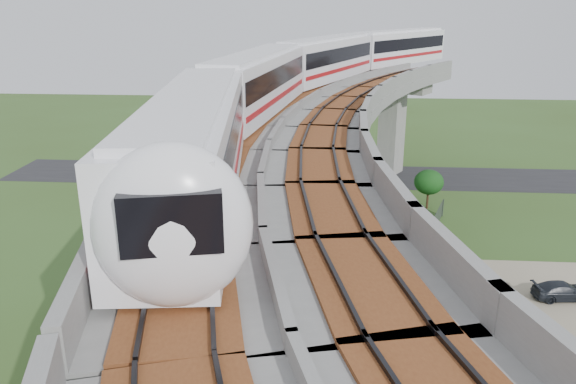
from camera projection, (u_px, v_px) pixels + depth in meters
name	position (u px, v px, depth m)	size (l,w,h in m)	color
ground	(272.00, 345.00, 29.00)	(160.00, 160.00, 0.00)	#374F1F
dirt_lot	(566.00, 382.00, 26.17)	(18.00, 26.00, 0.04)	gray
asphalt_road	(301.00, 175.00, 57.33)	(60.00, 8.00, 0.03)	#232326
viaduct	(353.00, 180.00, 25.83)	(19.58, 73.98, 11.40)	#99968E
metro_train	(323.00, 71.00, 38.79)	(19.60, 59.38, 3.64)	white
fence	(466.00, 340.00, 28.11)	(3.87, 38.73, 1.50)	#2D382D
tree_0	(429.00, 182.00, 47.39)	(2.47, 2.47, 3.43)	#382314
tree_1	(399.00, 214.00, 42.79)	(1.89, 1.89, 2.28)	#382314
tree_2	(405.00, 241.00, 35.10)	(2.86, 2.86, 3.82)	#382314
tree_3	(383.00, 279.00, 30.97)	(1.80, 1.80, 3.09)	#382314
car_dark	(563.00, 291.00, 33.29)	(1.45, 3.57, 1.04)	black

